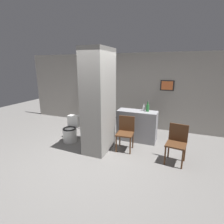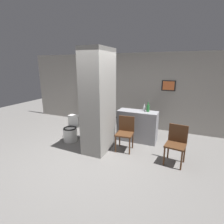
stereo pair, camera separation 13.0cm
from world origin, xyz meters
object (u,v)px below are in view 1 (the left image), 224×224
object	(u,v)px
toilet	(71,131)
chair_near_pillar	(126,131)
bottle_tall	(148,108)
chair_by_doorway	(177,142)
bicycle	(100,123)

from	to	relation	value
toilet	chair_near_pillar	size ratio (longest dim) A/B	0.82
toilet	bottle_tall	distance (m)	2.34
chair_by_doorway	bicycle	xyz separation A→B (m)	(-2.43, 1.05, -0.18)
bicycle	chair_by_doorway	bearing A→B (deg)	-23.36
chair_by_doorway	bicycle	world-z (taller)	chair_by_doorway
toilet	chair_near_pillar	distance (m)	1.68
bicycle	toilet	bearing A→B (deg)	-118.65
bicycle	bottle_tall	xyz separation A→B (m)	(1.57, -0.15, 0.70)
toilet	chair_near_pillar	xyz separation A→B (m)	(1.66, 0.08, 0.20)
toilet	bottle_tall	bearing A→B (deg)	20.96
chair_by_doorway	bicycle	distance (m)	2.65
bicycle	bottle_tall	distance (m)	1.72
toilet	chair_by_doorway	distance (m)	2.95
chair_near_pillar	bottle_tall	xyz separation A→B (m)	(0.42, 0.72, 0.52)
chair_near_pillar	chair_by_doorway	size ratio (longest dim) A/B	1.00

